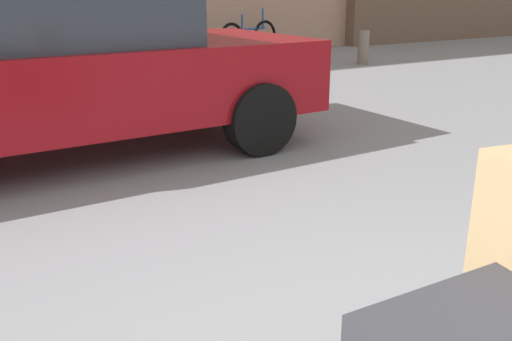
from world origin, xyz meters
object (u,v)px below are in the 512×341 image
(parked_car, at_px, (57,69))
(bollard_kerb_far, at_px, (363,47))
(bollard_kerb_near, at_px, (211,58))
(bicycle_leaning, at_px, (249,38))
(bollard_kerb_mid, at_px, (282,53))

(parked_car, relative_size, bollard_kerb_far, 6.98)
(bollard_kerb_near, bearing_deg, bicycle_leaning, 47.84)
(bicycle_leaning, bearing_deg, bollard_kerb_mid, -104.86)
(bollard_kerb_near, height_order, bollard_kerb_mid, same)
(parked_car, xyz_separation_m, bollard_kerb_near, (3.07, 3.31, -0.45))
(bicycle_leaning, distance_m, bollard_kerb_mid, 2.19)
(bollard_kerb_far, bearing_deg, bollard_kerb_near, 180.00)
(bollard_kerb_mid, height_order, bollard_kerb_far, same)
(parked_car, bearing_deg, bollard_kerb_mid, 36.80)
(parked_car, height_order, bollard_kerb_near, parked_car)
(parked_car, height_order, bollard_kerb_mid, parked_car)
(parked_car, bearing_deg, bollard_kerb_near, 47.17)
(parked_car, bearing_deg, bollard_kerb_far, 27.86)
(bicycle_leaning, xyz_separation_m, bollard_kerb_near, (-1.92, -2.12, -0.06))
(bollard_kerb_mid, relative_size, bollard_kerb_far, 1.00)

